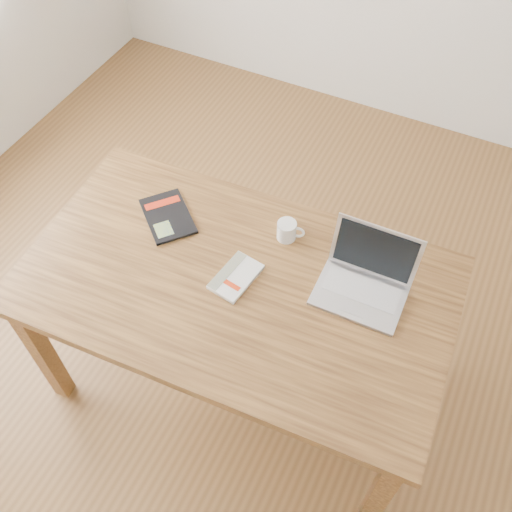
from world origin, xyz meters
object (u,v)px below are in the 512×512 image
at_px(laptop, 365,279).
at_px(white_guidebook, 236,277).
at_px(coffee_mug, 287,230).
at_px(desk, 236,295).
at_px(black_guidebook, 168,216).

bearing_deg(laptop, white_guidebook, -159.75).
height_order(white_guidebook, coffee_mug, coffee_mug).
bearing_deg(laptop, coffee_mug, 164.14).
bearing_deg(desk, coffee_mug, 69.58).
bearing_deg(laptop, black_guidebook, -179.40).
bearing_deg(desk, white_guidebook, 111.77).
bearing_deg(black_guidebook, coffee_mug, -35.31).
height_order(black_guidebook, laptop, laptop).
distance_m(desk, coffee_mug, 0.30).
height_order(desk, white_guidebook, white_guidebook).
relative_size(black_guidebook, coffee_mug, 2.78).
relative_size(black_guidebook, laptop, 0.94).
distance_m(desk, laptop, 0.47).
relative_size(desk, black_guidebook, 5.40).
bearing_deg(black_guidebook, laptop, -47.35).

